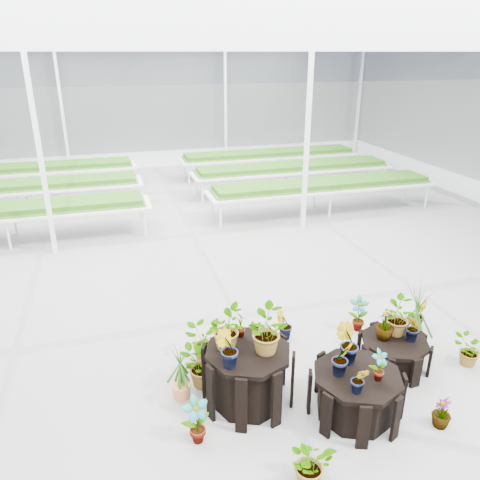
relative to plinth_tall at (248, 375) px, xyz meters
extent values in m
plane|color=gray|center=(0.26, 1.78, -0.39)|extent=(24.00, 24.00, 0.00)
cylinder|color=black|center=(0.00, 0.00, 0.00)|extent=(1.45, 1.45, 0.77)
cylinder|color=black|center=(1.20, -0.60, -0.09)|extent=(1.44, 1.44, 0.59)
cylinder|color=black|center=(2.20, 0.10, -0.17)|extent=(1.04, 1.04, 0.44)
imported|color=#224D10|center=(-0.26, 0.14, 0.65)|extent=(0.46, 0.52, 0.53)
imported|color=#224D10|center=(0.18, -0.08, 0.67)|extent=(0.55, 0.60, 0.58)
imported|color=#224D10|center=(0.00, 0.31, 0.57)|extent=(0.18, 0.22, 0.37)
imported|color=#224D10|center=(-0.33, -0.24, 0.62)|extent=(0.32, 0.28, 0.48)
imported|color=#224D10|center=(1.00, -0.54, 0.44)|extent=(0.25, 0.21, 0.46)
imported|color=#224D10|center=(1.37, -0.76, 0.41)|extent=(0.23, 0.16, 0.41)
imported|color=#224D10|center=(1.18, -0.33, 0.47)|extent=(0.37, 0.37, 0.53)
imported|color=#224D10|center=(1.04, -0.90, 0.39)|extent=(0.25, 0.24, 0.36)
imported|color=#224D10|center=(2.06, 0.18, 0.28)|extent=(0.33, 0.33, 0.45)
imported|color=#224D10|center=(2.39, 0.00, 0.26)|extent=(0.24, 0.27, 0.42)
imported|color=#224D10|center=(2.28, 0.26, 0.32)|extent=(0.43, 0.50, 0.53)
imported|color=#224D10|center=(-0.77, -0.51, -0.08)|extent=(0.38, 0.30, 0.62)
imported|color=#224D10|center=(-0.50, 0.43, -0.07)|extent=(0.72, 0.74, 0.62)
imported|color=#224D10|center=(0.25, -1.38, -0.13)|extent=(0.52, 0.47, 0.52)
imported|color=#224D10|center=(2.09, -1.08, -0.18)|extent=(0.32, 0.32, 0.40)
imported|color=#224D10|center=(3.25, -0.18, -0.16)|extent=(0.49, 0.46, 0.46)
imported|color=#224D10|center=(3.18, 0.88, -0.14)|extent=(0.34, 0.31, 0.49)
imported|color=#224D10|center=(2.18, 1.07, -0.08)|extent=(0.38, 0.31, 0.61)
imported|color=#224D10|center=(0.95, 1.17, -0.14)|extent=(0.29, 0.25, 0.49)
imported|color=#224D10|center=(-0.38, 0.99, -0.11)|extent=(0.54, 0.47, 0.56)
camera|label=1|loc=(-1.45, -4.63, 3.81)|focal=35.00mm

